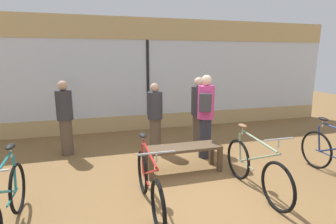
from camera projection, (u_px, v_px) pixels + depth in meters
ground_plane at (200, 193)px, 4.16m from camera, size 24.00×24.00×0.00m
shop_back_wall at (148, 74)px, 7.57m from camera, size 12.00×0.08×3.20m
bicycle_far_left at (6, 205)px, 3.13m from camera, size 0.46×1.74×1.03m
bicycle_left at (149, 184)px, 3.66m from camera, size 0.46×1.71×1.02m
bicycle_right at (255, 168)px, 4.14m from camera, size 0.46×1.75×1.04m
display_bench at (183, 151)px, 4.87m from camera, size 1.40×0.44×0.50m
customer_near_rack at (155, 116)px, 5.89m from camera, size 0.46×0.46×1.56m
customer_by_window at (206, 114)px, 5.46m from camera, size 0.48×0.56×1.77m
customer_mid_floor at (65, 117)px, 5.65m from camera, size 0.46×0.46×1.64m
customer_near_bench at (198, 112)px, 6.06m from camera, size 0.48×0.48×1.68m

